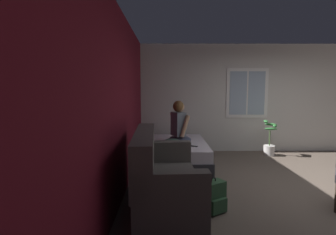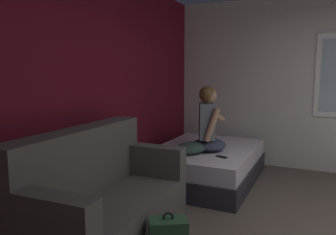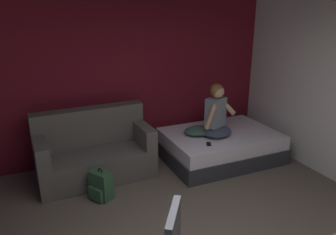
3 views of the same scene
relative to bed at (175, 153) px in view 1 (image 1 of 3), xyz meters
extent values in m
plane|color=brown|center=(-1.48, -2.26, -0.24)|extent=(40.00, 40.00, 0.00)
cube|color=maroon|center=(-1.48, 0.90, 1.11)|extent=(10.28, 0.16, 2.70)
cube|color=silver|center=(1.24, -2.26, 1.11)|extent=(0.16, 7.54, 2.70)
cube|color=white|center=(1.15, -1.86, 1.25)|extent=(0.02, 1.04, 1.24)
cube|color=#9EB2C6|center=(1.13, -1.86, 1.25)|extent=(0.01, 0.88, 1.08)
cube|color=white|center=(1.13, -1.86, 1.25)|extent=(0.01, 0.04, 1.08)
cube|color=#2D2D33|center=(0.00, 0.00, -0.11)|extent=(1.90, 1.35, 0.26)
cube|color=silver|center=(0.00, 0.00, 0.13)|extent=(1.84, 1.31, 0.22)
cube|color=#514C47|center=(-2.10, 0.17, -0.02)|extent=(1.73, 0.86, 0.44)
cube|color=#514C47|center=(-2.11, 0.47, 0.50)|extent=(1.71, 0.30, 0.60)
cube|color=#514C47|center=(-2.86, 0.14, 0.36)|extent=(0.21, 0.81, 0.32)
cube|color=#514C47|center=(-1.34, 0.20, 0.36)|extent=(0.21, 0.81, 0.32)
ellipsoid|color=#383D51|center=(-0.15, -0.10, 0.32)|extent=(0.65, 0.61, 0.16)
cube|color=slate|center=(-0.16, -0.07, 0.64)|extent=(0.38, 0.31, 0.48)
cylinder|color=tan|center=(-0.33, -0.19, 0.62)|extent=(0.16, 0.23, 0.44)
cylinder|color=tan|center=(0.02, -0.07, 0.74)|extent=(0.22, 0.38, 0.29)
sphere|color=tan|center=(-0.16, -0.08, 0.99)|extent=(0.21, 0.21, 0.21)
ellipsoid|color=brown|center=(-0.16, -0.07, 1.00)|extent=(0.29, 0.29, 0.23)
cube|color=#2D5133|center=(-2.16, -0.43, -0.04)|extent=(0.31, 0.35, 0.40)
cube|color=#2D5133|center=(-2.26, -0.49, -0.13)|extent=(0.17, 0.23, 0.18)
torus|color=black|center=(-2.16, -0.43, 0.18)|extent=(0.06, 0.08, 0.09)
ellipsoid|color=#385147|center=(-0.40, 0.06, 0.31)|extent=(0.51, 0.40, 0.14)
cube|color=black|center=(-0.45, -0.36, 0.25)|extent=(0.12, 0.16, 0.01)
cylinder|color=silver|center=(0.72, -2.30, -0.12)|extent=(0.26, 0.26, 0.24)
cylinder|color=#426033|center=(0.72, -2.30, 0.18)|extent=(0.03, 0.03, 0.36)
ellipsoid|color=#2D6B33|center=(0.62, -2.28, 0.42)|extent=(0.15, 0.29, 0.06)
ellipsoid|color=#2D6B33|center=(0.81, -2.35, 0.50)|extent=(0.22, 0.29, 0.06)
ellipsoid|color=#2D6B33|center=(0.74, -2.20, 0.58)|extent=(0.29, 0.15, 0.06)
ellipsoid|color=#2D6B33|center=(0.68, -2.39, 0.48)|extent=(0.30, 0.21, 0.06)
camera|label=1|loc=(-5.43, 0.19, 1.36)|focal=28.00mm
camera|label=2|loc=(-4.33, -1.45, 1.29)|focal=35.00mm
camera|label=3|loc=(-2.91, -4.38, 2.25)|focal=35.00mm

